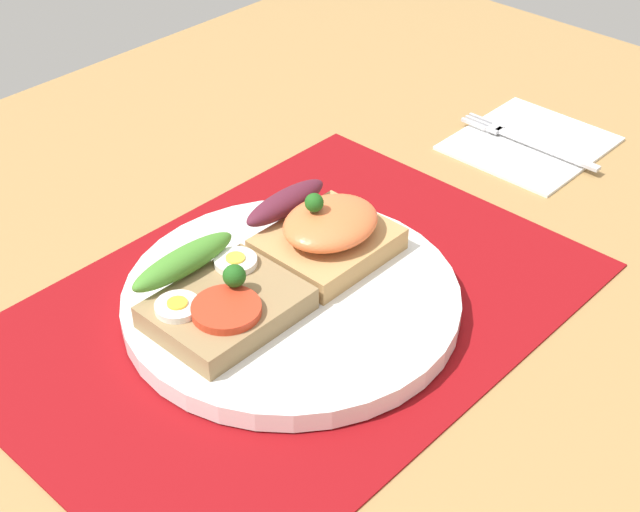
# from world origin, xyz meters

# --- Properties ---
(ground_plane) EXTENTS (1.20, 0.90, 0.03)m
(ground_plane) POSITION_xyz_m (0.00, 0.00, -0.02)
(ground_plane) COLOR #9F7845
(placemat) EXTENTS (0.43, 0.30, 0.00)m
(placemat) POSITION_xyz_m (0.00, 0.00, 0.00)
(placemat) COLOR maroon
(placemat) RESTS_ON ground_plane
(plate) EXTENTS (0.24, 0.24, 0.02)m
(plate) POSITION_xyz_m (0.00, 0.00, 0.01)
(plate) COLOR white
(plate) RESTS_ON placemat
(sandwich_egg_tomato) EXTENTS (0.10, 0.09, 0.04)m
(sandwich_egg_tomato) POSITION_xyz_m (-0.05, 0.02, 0.03)
(sandwich_egg_tomato) COLOR #90744C
(sandwich_egg_tomato) RESTS_ON plate
(sandwich_salmon) EXTENTS (0.09, 0.09, 0.05)m
(sandwich_salmon) POSITION_xyz_m (0.05, 0.02, 0.04)
(sandwich_salmon) COLOR tan
(sandwich_salmon) RESTS_ON plate
(napkin) EXTENTS (0.14, 0.12, 0.01)m
(napkin) POSITION_xyz_m (0.32, 0.01, 0.00)
(napkin) COLOR white
(napkin) RESTS_ON ground_plane
(fork) EXTENTS (0.02, 0.14, 0.00)m
(fork) POSITION_xyz_m (0.32, 0.01, 0.01)
(fork) COLOR #B7B7BC
(fork) RESTS_ON napkin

